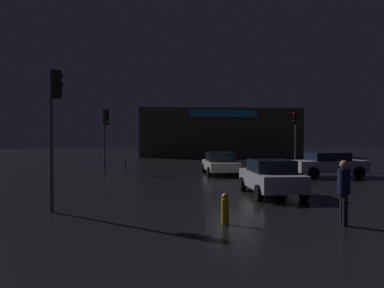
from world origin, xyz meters
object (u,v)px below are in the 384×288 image
Objects in this scene: car_near at (220,163)px; fire_hydrant at (225,209)px; car_far at (328,164)px; pedestrian at (344,187)px; store_building at (216,133)px; traffic_signal_cross_right at (106,126)px; traffic_signal_opposite at (295,126)px; car_crossing at (271,177)px; traffic_signal_cross_left at (54,108)px.

fire_hydrant is (-2.37, -13.72, -0.32)m from car_near.
car_near is 6.62m from car_far.
pedestrian reaches higher than car_far.
traffic_signal_cross_right is at bearing -116.39° from store_building.
store_building is 39.80m from pedestrian.
traffic_signal_opposite is (2.09, -22.25, 0.25)m from store_building.
store_building is 4.47× the size of car_far.
car_crossing is at bearing -96.04° from store_building.
traffic_signal_cross_right reaches higher than car_crossing.
car_near is 13.92m from fire_hydrant.
fire_hydrant is (-3.17, 0.54, -0.63)m from pedestrian.
store_building is 23.34× the size of fire_hydrant.
fire_hydrant is (-6.52, -39.07, -2.57)m from store_building.
car_near is at bearing 93.25° from pedestrian.
store_building reaches higher than traffic_signal_opposite.
store_building is at bearing 94.25° from car_far.
store_building is 22.35m from traffic_signal_opposite.
traffic_signal_cross_right is at bearing 89.87° from traffic_signal_cross_left.
car_far is at bearing -85.75° from store_building.
traffic_signal_cross_left is 8.86m from car_crossing.
store_building is 27.82m from car_far.
car_near is at bearing 93.51° from car_crossing.
traffic_signal_cross_right is at bearing 163.00° from car_far.
car_far reaches higher than fire_hydrant.
car_near is 1.05× the size of car_crossing.
store_building is at bearing 80.70° from car_near.
car_near is (-6.25, -3.10, -2.51)m from traffic_signal_opposite.
traffic_signal_opposite reaches higher than fire_hydrant.
pedestrian is at bearing -86.75° from car_near.
car_far is at bearing 33.56° from traffic_signal_cross_left.
fire_hydrant is at bearing -99.47° from store_building.
traffic_signal_cross_right is 8.10m from car_near.
store_building is 26.20m from traffic_signal_cross_right.
car_near is at bearing 159.64° from car_far.
store_building is at bearing 63.61° from traffic_signal_cross_right.
traffic_signal_opposite is at bearing 62.88° from fire_hydrant.
car_crossing is (8.03, -10.67, -2.41)m from traffic_signal_cross_right.
car_near reaches higher than fire_hydrant.
pedestrian is (-5.40, -11.96, 0.26)m from car_far.
traffic_signal_opposite reaches higher than pedestrian.
store_building reaches higher than car_crossing.
car_near is (7.52, 11.41, -2.61)m from traffic_signal_cross_left.
traffic_signal_cross_left reaches higher than fire_hydrant.
pedestrian is at bearing -18.87° from traffic_signal_cross_left.
traffic_signal_opposite is 2.44× the size of pedestrian.
traffic_signal_cross_right is (-13.74, -1.21, -0.08)m from traffic_signal_opposite.
pedestrian reaches higher than car_near.
car_crossing is (-5.67, -6.48, -0.03)m from car_far.
store_building reaches higher than traffic_signal_cross_right.
car_near is at bearing 80.22° from fire_hydrant.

